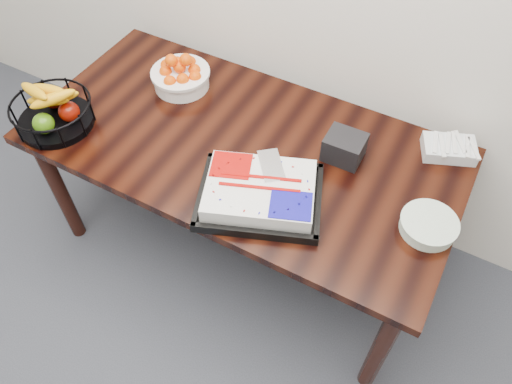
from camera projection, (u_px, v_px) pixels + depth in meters
The scene contains 7 objects.
table at pixel (242, 157), 2.14m from camera, with size 1.80×0.90×0.75m.
cake_tray at pixel (260, 193), 1.85m from camera, with size 0.55×0.50×0.09m.
tangerine_bowl at pixel (180, 73), 2.24m from camera, with size 0.27×0.27×0.17m.
fruit_basket at pixel (52, 111), 2.08m from camera, with size 0.34×0.34×0.18m.
plate_stack at pixel (428, 226), 1.77m from camera, with size 0.21×0.21×0.05m.
fork_bag at pixel (449, 148), 2.01m from camera, with size 0.24×0.20×0.06m.
napkin_box at pixel (344, 147), 1.98m from camera, with size 0.15×0.13×0.11m, color black.
Camera 1 is at (0.75, 0.75, 2.23)m, focal length 35.00 mm.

